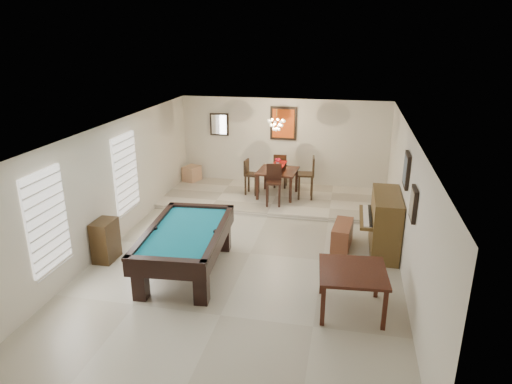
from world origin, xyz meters
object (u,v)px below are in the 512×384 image
(pool_table, at_px, (186,251))
(dining_table, at_px, (278,181))
(flower_vase, at_px, (278,162))
(corner_bench, at_px, (192,173))
(upright_piano, at_px, (378,223))
(apothecary_chest, at_px, (105,240))
(dining_chair_west, at_px, (252,177))
(chandelier, at_px, (276,121))
(square_table, at_px, (351,290))
(piano_bench, at_px, (342,235))
(dining_chair_north, at_px, (281,170))
(dining_chair_south, at_px, (274,186))
(dining_chair_east, at_px, (306,178))

(pool_table, distance_m, dining_table, 4.43)
(flower_vase, distance_m, corner_bench, 2.95)
(pool_table, bearing_deg, upright_piano, 20.54)
(pool_table, height_order, apothecary_chest, pool_table)
(dining_chair_west, distance_m, chandelier, 1.74)
(square_table, bearing_deg, piano_bench, 94.96)
(apothecary_chest, bearing_deg, chandelier, 55.46)
(corner_bench, xyz_separation_m, chandelier, (2.71, -0.94, 1.86))
(square_table, xyz_separation_m, dining_chair_west, (-2.73, 4.98, 0.23))
(piano_bench, bearing_deg, flower_vase, 125.06)
(dining_chair_north, xyz_separation_m, chandelier, (0.00, -0.89, 1.58))
(dining_table, xyz_separation_m, dining_chair_north, (-0.04, 0.77, 0.07))
(piano_bench, relative_size, dining_chair_north, 0.94)
(dining_chair_west, xyz_separation_m, corner_bench, (-2.03, 0.82, -0.26))
(flower_vase, bearing_deg, dining_table, 0.00)
(apothecary_chest, bearing_deg, dining_chair_south, 50.48)
(flower_vase, bearing_deg, square_table, -67.88)
(square_table, relative_size, flower_vase, 5.07)
(dining_table, distance_m, chandelier, 1.66)
(apothecary_chest, bearing_deg, dining_chair_east, 49.08)
(dining_chair_south, bearing_deg, dining_chair_west, 127.16)
(dining_table, bearing_deg, square_table, -67.88)
(dining_chair_south, xyz_separation_m, corner_bench, (-2.76, 1.55, -0.31))
(upright_piano, bearing_deg, apothecary_chest, -164.01)
(square_table, bearing_deg, dining_chair_south, 115.31)
(corner_bench, bearing_deg, dining_chair_east, -13.60)
(piano_bench, bearing_deg, dining_table, 125.06)
(dining_chair_south, height_order, dining_chair_west, dining_chair_south)
(corner_bench, bearing_deg, dining_chair_west, -21.91)
(chandelier, bearing_deg, apothecary_chest, -124.54)
(dining_table, xyz_separation_m, dining_chair_south, (0.01, -0.73, 0.10))
(flower_vase, relative_size, chandelier, 0.35)
(dining_table, height_order, dining_chair_west, dining_chair_west)
(pool_table, relative_size, dining_chair_east, 2.24)
(square_table, distance_m, chandelier, 5.59)
(dining_chair_west, relative_size, chandelier, 1.61)
(piano_bench, xyz_separation_m, chandelier, (-1.85, 2.47, 1.94))
(chandelier, bearing_deg, dining_chair_north, 90.17)
(square_table, height_order, dining_table, dining_table)
(square_table, distance_m, dining_chair_west, 5.69)
(pool_table, relative_size, dining_chair_south, 2.43)
(pool_table, bearing_deg, dining_chair_south, 68.82)
(pool_table, bearing_deg, apothecary_chest, 170.88)
(pool_table, distance_m, dining_chair_west, 4.32)
(piano_bench, bearing_deg, pool_table, -149.29)
(square_table, height_order, dining_chair_north, dining_chair_north)
(apothecary_chest, distance_m, dining_chair_south, 4.45)
(piano_bench, height_order, dining_chair_east, dining_chair_east)
(dining_chair_west, bearing_deg, corner_bench, 73.24)
(pool_table, distance_m, dining_chair_south, 3.74)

